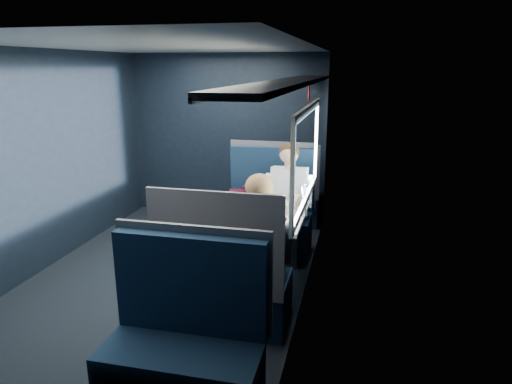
% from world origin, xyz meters
% --- Properties ---
extents(ground, '(2.80, 4.20, 0.01)m').
position_xyz_m(ground, '(0.00, 0.00, -0.01)').
color(ground, black).
extents(room_shell, '(3.00, 4.40, 2.40)m').
position_xyz_m(room_shell, '(0.02, 0.00, 1.48)').
color(room_shell, black).
rests_on(room_shell, ground).
extents(table, '(0.62, 1.00, 0.74)m').
position_xyz_m(table, '(1.03, 0.00, 0.66)').
color(table, '#54565E').
rests_on(table, ground).
extents(seat_bay_near, '(1.04, 0.62, 1.26)m').
position_xyz_m(seat_bay_near, '(0.83, 0.87, 0.42)').
color(seat_bay_near, '#0B1C33').
rests_on(seat_bay_near, ground).
extents(seat_bay_far, '(1.04, 0.62, 1.26)m').
position_xyz_m(seat_bay_far, '(0.85, -0.87, 0.41)').
color(seat_bay_far, '#0B1C33').
rests_on(seat_bay_far, ground).
extents(seat_row_front, '(1.04, 0.51, 1.16)m').
position_xyz_m(seat_row_front, '(0.85, 1.80, 0.41)').
color(seat_row_front, '#0B1C33').
rests_on(seat_row_front, ground).
extents(seat_row_back, '(1.04, 0.51, 1.16)m').
position_xyz_m(seat_row_back, '(0.85, -1.80, 0.41)').
color(seat_row_back, '#0B1C33').
rests_on(seat_row_back, ground).
extents(man, '(0.53, 0.56, 1.32)m').
position_xyz_m(man, '(1.10, 0.70, 0.72)').
color(man, black).
rests_on(man, ground).
extents(woman, '(0.53, 0.56, 1.32)m').
position_xyz_m(woman, '(1.10, -0.71, 0.73)').
color(woman, black).
rests_on(woman, ground).
extents(papers, '(0.61, 0.79, 0.01)m').
position_xyz_m(papers, '(0.95, 0.09, 0.74)').
color(papers, white).
rests_on(papers, table).
extents(laptop, '(0.29, 0.36, 0.24)m').
position_xyz_m(laptop, '(1.29, 0.11, 0.81)').
color(laptop, silver).
rests_on(laptop, table).
extents(bottle_small, '(0.06, 0.06, 0.22)m').
position_xyz_m(bottle_small, '(1.33, 0.35, 0.84)').
color(bottle_small, silver).
rests_on(bottle_small, table).
extents(cup, '(0.06, 0.06, 0.08)m').
position_xyz_m(cup, '(1.33, 0.44, 0.78)').
color(cup, white).
rests_on(cup, table).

